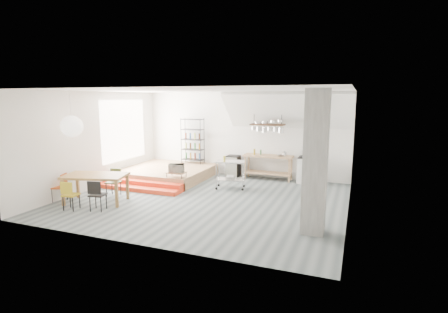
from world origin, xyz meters
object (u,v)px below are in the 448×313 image
at_px(dining_table, 95,178).
at_px(rolling_cart, 230,171).
at_px(stove, 307,169).
at_px(mini_fridge, 233,166).

bearing_deg(dining_table, rolling_cart, 27.18).
bearing_deg(rolling_cart, stove, 24.84).
relative_size(rolling_cart, mini_fridge, 1.27).
bearing_deg(stove, mini_fridge, 179.09).
xyz_separation_m(stove, mini_fridge, (-2.78, 0.04, -0.08)).
bearing_deg(dining_table, stove, 24.90).
relative_size(stove, rolling_cart, 1.14).
height_order(stove, rolling_cart, stove).
distance_m(stove, rolling_cart, 2.83).
height_order(rolling_cart, mini_fridge, rolling_cart).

